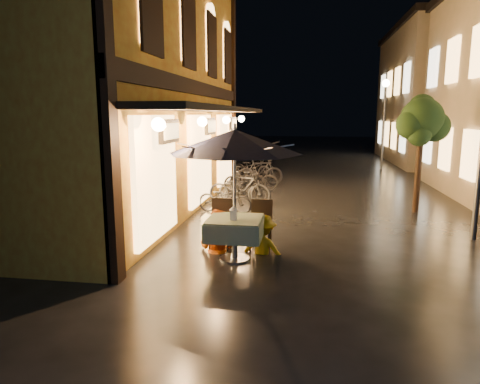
% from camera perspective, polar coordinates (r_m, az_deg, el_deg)
% --- Properties ---
extents(ground, '(90.00, 90.00, 0.00)m').
position_cam_1_polar(ground, '(7.88, 12.45, -9.33)').
color(ground, black).
rests_on(ground, ground).
extents(west_building, '(5.90, 11.40, 7.40)m').
position_cam_1_polar(west_building, '(12.59, -15.96, 14.92)').
color(west_building, '#BD671F').
rests_on(west_building, ground).
extents(east_building_far, '(7.30, 10.30, 7.30)m').
position_cam_1_polar(east_building_far, '(26.66, 27.11, 11.46)').
color(east_building_far, tan).
rests_on(east_building_far, ground).
extents(street_tree, '(1.43, 1.20, 3.15)m').
position_cam_1_polar(street_tree, '(12.28, 23.14, 8.59)').
color(street_tree, black).
rests_on(street_tree, ground).
extents(streetlamp_far, '(0.36, 0.36, 4.23)m').
position_cam_1_polar(streetlamp_far, '(21.70, 18.71, 10.58)').
color(streetlamp_far, '#59595E').
rests_on(streetlamp_far, ground).
extents(cafe_table, '(0.99, 0.99, 0.78)m').
position_cam_1_polar(cafe_table, '(7.73, -0.70, -4.90)').
color(cafe_table, '#59595E').
rests_on(cafe_table, ground).
extents(patio_umbrella, '(2.36, 2.36, 2.46)m').
position_cam_1_polar(patio_umbrella, '(7.48, -0.73, 6.72)').
color(patio_umbrella, '#59595E').
rests_on(patio_umbrella, ground).
extents(cafe_chair_left, '(0.42, 0.42, 0.97)m').
position_cam_1_polar(cafe_chair_left, '(8.52, -2.52, -3.81)').
color(cafe_chair_left, black).
rests_on(cafe_chair_left, ground).
extents(cafe_chair_right, '(0.42, 0.42, 0.97)m').
position_cam_1_polar(cafe_chair_right, '(8.40, 2.85, -4.02)').
color(cafe_chair_right, black).
rests_on(cafe_chair_right, ground).
extents(table_lantern, '(0.16, 0.16, 0.25)m').
position_cam_1_polar(table_lantern, '(7.53, -0.87, -2.72)').
color(table_lantern, white).
rests_on(table_lantern, cafe_table).
extents(person_orange, '(0.91, 0.79, 1.59)m').
position_cam_1_polar(person_orange, '(8.26, -3.09, -2.44)').
color(person_orange, '#D05408').
rests_on(person_orange, ground).
extents(person_yellow, '(0.99, 0.65, 1.43)m').
position_cam_1_polar(person_yellow, '(8.13, 3.09, -3.23)').
color(person_yellow, '#D49908').
rests_on(person_yellow, ground).
extents(bicycle_0, '(1.60, 0.82, 0.80)m').
position_cam_1_polar(bicycle_0, '(11.41, -2.06, -0.89)').
color(bicycle_0, black).
rests_on(bicycle_0, ground).
extents(bicycle_1, '(1.69, 0.77, 0.98)m').
position_cam_1_polar(bicycle_1, '(12.52, 0.59, 0.54)').
color(bicycle_1, black).
rests_on(bicycle_1, ground).
extents(bicycle_2, '(1.83, 0.76, 0.94)m').
position_cam_1_polar(bicycle_2, '(12.59, -0.18, 0.50)').
color(bicycle_2, black).
rests_on(bicycle_2, ground).
extents(bicycle_3, '(1.53, 0.79, 0.89)m').
position_cam_1_polar(bicycle_3, '(14.56, 0.72, 1.74)').
color(bicycle_3, black).
rests_on(bicycle_3, ground).
extents(bicycle_4, '(1.72, 0.63, 0.90)m').
position_cam_1_polar(bicycle_4, '(14.83, 1.82, 1.91)').
color(bicycle_4, black).
rests_on(bicycle_4, ground).
extents(bicycle_5, '(1.80, 1.08, 1.04)m').
position_cam_1_polar(bicycle_5, '(15.87, 2.71, 2.72)').
color(bicycle_5, black).
rests_on(bicycle_5, ground).
extents(bicycle_6, '(1.91, 1.32, 0.95)m').
position_cam_1_polar(bicycle_6, '(17.35, 1.59, 3.23)').
color(bicycle_6, black).
rests_on(bicycle_6, ground).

